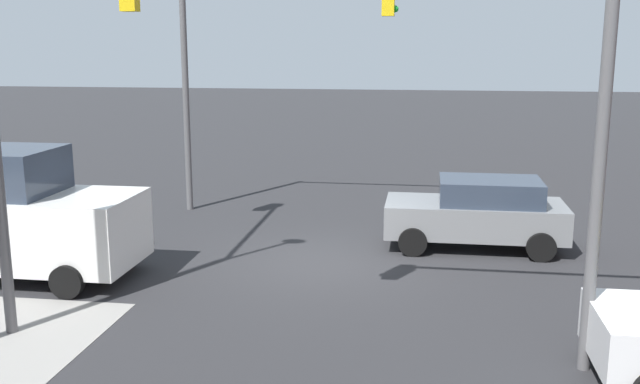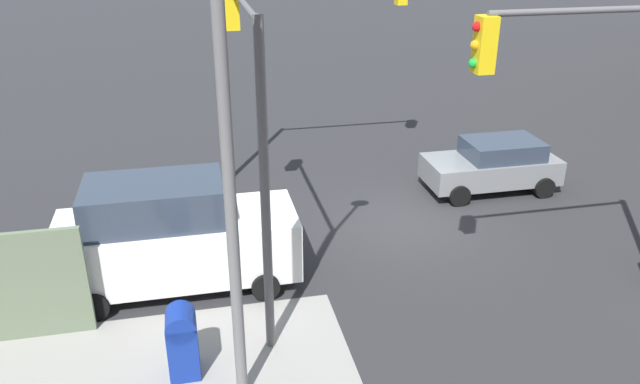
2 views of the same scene
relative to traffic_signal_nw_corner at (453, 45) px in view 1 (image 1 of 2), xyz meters
The scene contains 5 objects.
ground_plane 6.90m from the traffic_signal_nw_corner, 61.36° to the right, with size 120.00×120.00×0.00m, color #28282B.
traffic_signal_nw_corner is the anchor object (origin of this frame).
traffic_signal_se_corner 10.15m from the traffic_signal_nw_corner, 62.51° to the right, with size 5.92×0.36×6.50m.
traffic_signal_ne_corner 7.31m from the traffic_signal_nw_corner, 17.84° to the right, with size 0.36×5.83×6.50m.
hatchback_gray 7.34m from the traffic_signal_nw_corner, 98.35° to the right, with size 4.07×2.02×1.62m.
Camera 1 is at (-2.13, 14.61, 4.64)m, focal length 40.00 mm.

